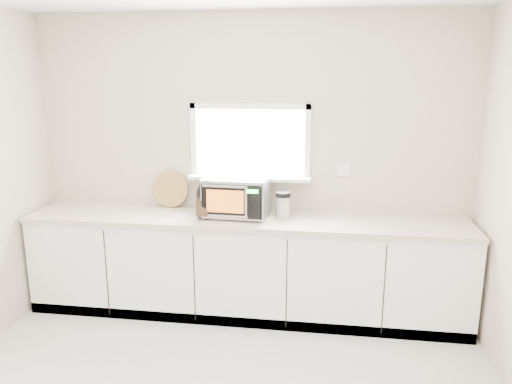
# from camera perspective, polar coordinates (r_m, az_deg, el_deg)

# --- Properties ---
(back_wall) EXTENTS (4.00, 0.17, 2.70)m
(back_wall) POSITION_cam_1_polar(r_m,az_deg,el_deg) (4.61, -0.64, 3.45)
(back_wall) COLOR beige
(back_wall) RESTS_ON ground
(cabinets) EXTENTS (3.92, 0.60, 0.88)m
(cabinets) POSITION_cam_1_polar(r_m,az_deg,el_deg) (4.59, -1.20, -8.64)
(cabinets) COLOR white
(cabinets) RESTS_ON ground
(countertop) EXTENTS (3.92, 0.64, 0.04)m
(countertop) POSITION_cam_1_polar(r_m,az_deg,el_deg) (4.43, -1.25, -3.17)
(countertop) COLOR beige
(countertop) RESTS_ON cabinets
(microwave) EXTENTS (0.57, 0.48, 0.36)m
(microwave) POSITION_cam_1_polar(r_m,az_deg,el_deg) (4.43, -2.19, -0.38)
(microwave) COLOR black
(microwave) RESTS_ON countertop
(knife_block) EXTENTS (0.13, 0.23, 0.32)m
(knife_block) POSITION_cam_1_polar(r_m,az_deg,el_deg) (4.40, -6.05, -1.23)
(knife_block) COLOR #432E18
(knife_block) RESTS_ON countertop
(cutting_board) EXTENTS (0.34, 0.08, 0.34)m
(cutting_board) POSITION_cam_1_polar(r_m,az_deg,el_deg) (4.79, -9.76, 0.31)
(cutting_board) COLOR #AC8442
(cutting_board) RESTS_ON countertop
(coffee_grinder) EXTENTS (0.16, 0.16, 0.24)m
(coffee_grinder) POSITION_cam_1_polar(r_m,az_deg,el_deg) (4.38, 3.09, -1.47)
(coffee_grinder) COLOR #B4B6BC
(coffee_grinder) RESTS_ON countertop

